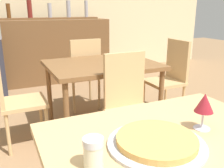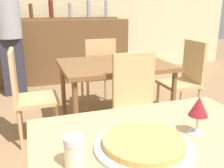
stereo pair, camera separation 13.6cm
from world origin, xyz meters
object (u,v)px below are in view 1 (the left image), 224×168
at_px(chair_far_side_back, 84,70).
at_px(pizza_tray, 157,142).
at_px(chair_far_side_left, 13,94).
at_px(chair_far_side_front, 129,101).
at_px(chair_far_side_right, 170,74).
at_px(wine_glass, 204,104).
at_px(cheese_shaker, 93,153).

relative_size(chair_far_side_back, pizza_tray, 2.48).
relative_size(chair_far_side_back, chair_far_side_left, 1.00).
relative_size(chair_far_side_front, chair_far_side_left, 1.00).
relative_size(chair_far_side_right, wine_glass, 5.78).
xyz_separation_m(chair_far_side_back, pizza_tray, (-0.47, -2.26, 0.28)).
height_order(chair_far_side_left, pizza_tray, chair_far_side_left).
height_order(chair_far_side_left, cheese_shaker, chair_far_side_left).
xyz_separation_m(chair_far_side_right, cheese_shaker, (-1.62, -1.68, 0.31)).
bearing_deg(chair_far_side_front, pizza_tray, -113.99).
height_order(chair_far_side_back, cheese_shaker, chair_far_side_back).
bearing_deg(cheese_shaker, chair_far_side_left, 95.23).
bearing_deg(chair_far_side_right, chair_far_side_back, -124.10).
distance_m(chair_far_side_right, cheese_shaker, 2.36).
xyz_separation_m(chair_far_side_left, pizza_tray, (0.42, -1.66, 0.28)).
xyz_separation_m(chair_far_side_back, cheese_shaker, (-0.73, -2.29, 0.31)).
bearing_deg(chair_far_side_front, cheese_shaker, -124.04).
distance_m(chair_far_side_front, chair_far_side_back, 1.20).
relative_size(pizza_tray, wine_glass, 2.33).
relative_size(chair_far_side_right, cheese_shaker, 8.59).
relative_size(chair_far_side_front, chair_far_side_right, 1.00).
distance_m(chair_far_side_left, wine_glass, 1.80).
distance_m(pizza_tray, wine_glass, 0.28).
distance_m(chair_far_side_right, wine_glass, 2.00).
relative_size(chair_far_side_left, cheese_shaker, 8.59).
bearing_deg(wine_glass, chair_far_side_front, 78.16).
height_order(chair_far_side_front, wine_glass, wine_glass).
height_order(chair_far_side_right, pizza_tray, chair_far_side_right).
bearing_deg(cheese_shaker, chair_far_side_back, 72.22).
bearing_deg(chair_far_side_back, chair_far_side_front, 90.00).
bearing_deg(pizza_tray, wine_glass, 7.38).
bearing_deg(wine_glass, pizza_tray, -172.62).
bearing_deg(pizza_tray, chair_far_side_left, 104.13).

